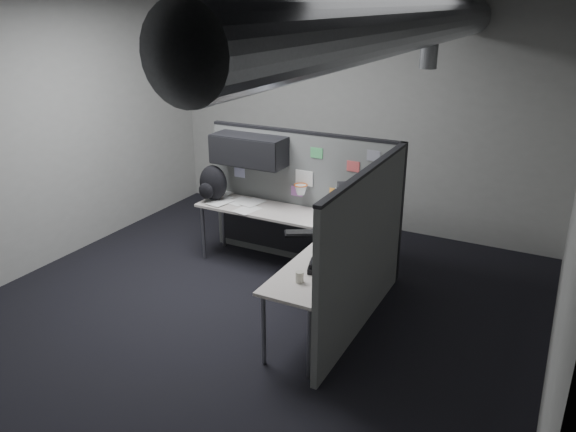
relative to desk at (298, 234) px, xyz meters
The scene contains 12 objects.
room 1.69m from the desk, 59.55° to the right, with size 5.62×5.62×3.22m.
partition_back 0.77m from the desk, 126.93° to the left, with size 2.44×0.42×1.63m.
partition_right 1.09m from the desk, 26.97° to the right, with size 0.07×2.23×1.63m.
desk is the anchor object (origin of this frame).
monitor 0.73m from the desk, 29.37° to the left, with size 0.52×0.52×0.43m.
keyboard 0.33m from the desk, 48.01° to the right, with size 0.45×0.35×0.04m.
mouse 0.73m from the desk, 39.33° to the right, with size 0.25×0.27×0.05m.
phone 1.15m from the desk, 54.15° to the right, with size 0.23×0.24×0.09m.
bottles 1.52m from the desk, 55.73° to the right, with size 0.11×0.14×0.07m.
cup 1.36m from the desk, 62.63° to the right, with size 0.07×0.07×0.10m, color #B9B6A3.
papers 1.08m from the desk, 164.38° to the left, with size 0.85×0.63×0.02m.
backpack 1.34m from the desk, 169.69° to the left, with size 0.43×0.42×0.44m.
Camera 1 is at (2.69, -4.41, 3.03)m, focal length 35.00 mm.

